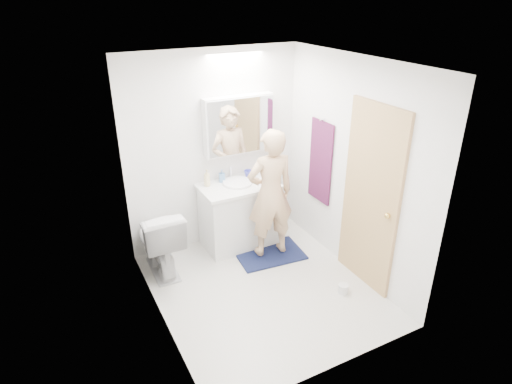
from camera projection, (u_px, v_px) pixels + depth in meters
floor at (263, 288)px, 4.77m from camera, size 2.50×2.50×0.00m
ceiling at (264, 62)px, 3.75m from camera, size 2.50×2.50×0.00m
wall_back at (214, 151)px, 5.26m from camera, size 2.50×0.00×2.50m
wall_front at (343, 250)px, 3.26m from camera, size 2.50×0.00×2.50m
wall_left at (153, 213)px, 3.80m from camera, size 0.00×2.50×2.50m
wall_right at (352, 169)px, 4.72m from camera, size 0.00×2.50×2.50m
vanity_cabinet at (239, 216)px, 5.46m from camera, size 0.90×0.55×0.78m
countertop at (239, 186)px, 5.28m from camera, size 0.95×0.58×0.04m
sink_basin at (238, 183)px, 5.29m from camera, size 0.36×0.36×0.03m
faucet at (231, 173)px, 5.42m from camera, size 0.02×0.02×0.16m
medicine_cabinet at (239, 125)px, 5.20m from camera, size 0.88×0.14×0.70m
mirror_panel at (241, 126)px, 5.14m from camera, size 0.84×0.01×0.66m
toilet at (159, 240)px, 4.91m from camera, size 0.47×0.81×0.82m
bath_rug at (269, 254)px, 5.37m from camera, size 0.85×0.62×0.02m
person at (270, 194)px, 5.02m from camera, size 0.60×0.43×1.56m
door at (371, 199)px, 4.52m from camera, size 0.04×0.80×2.00m
door_knob at (387, 216)px, 4.28m from camera, size 0.06×0.06×0.06m
towel at (321, 162)px, 5.20m from camera, size 0.02×0.42×1.00m
towel_hook at (322, 120)px, 4.97m from camera, size 0.07×0.02×0.02m
soap_bottle_a at (207, 178)px, 5.21m from camera, size 0.09×0.09×0.21m
soap_bottle_b at (222, 176)px, 5.33m from camera, size 0.09×0.09×0.16m
toothbrush_cup at (248, 174)px, 5.47m from camera, size 0.12×0.12×0.09m
toilet_paper_roll at (343, 289)px, 4.68m from camera, size 0.11×0.11×0.10m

